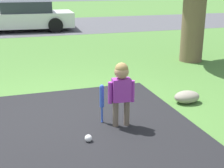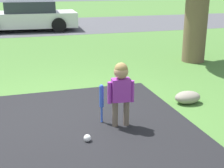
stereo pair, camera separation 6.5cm
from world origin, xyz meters
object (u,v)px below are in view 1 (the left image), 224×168
child (121,86)px  parked_car (23,17)px  baseball_bat (102,98)px  sports_ball (88,138)px

child → parked_car: (-0.78, 9.69, -0.02)m
child → parked_car: 9.73m
baseball_bat → sports_ball: (-0.31, -0.47, -0.31)m
baseball_bat → sports_ball: 0.65m
baseball_bat → parked_car: bearing=93.4°
baseball_bat → parked_car: size_ratio=0.13×
sports_ball → parked_car: (-0.25, 9.99, 0.51)m
baseball_bat → parked_car: 9.54m
baseball_bat → sports_ball: baseball_bat is taller
sports_ball → parked_car: 10.01m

